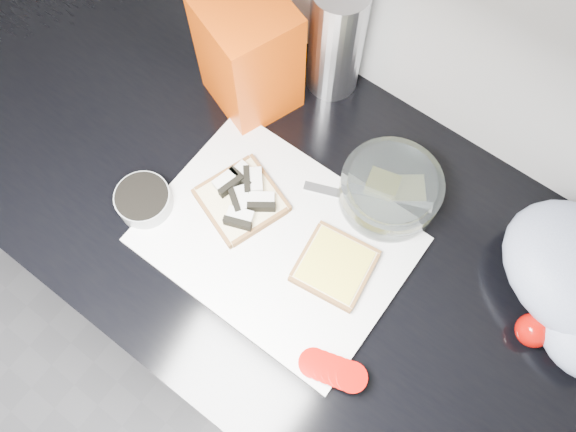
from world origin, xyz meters
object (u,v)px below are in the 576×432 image
object	(u,v)px
glass_bowl	(389,191)
steel_canister	(336,40)
bread_bag	(249,56)
cutting_board	(277,240)

from	to	relation	value
glass_bowl	steel_canister	world-z (taller)	steel_canister
bread_bag	steel_canister	distance (m)	0.14
glass_bowl	steel_canister	distance (m)	0.26
cutting_board	steel_canister	bearing A→B (deg)	109.25
bread_bag	steel_canister	size ratio (longest dim) A/B	0.99
cutting_board	glass_bowl	world-z (taller)	glass_bowl
cutting_board	glass_bowl	distance (m)	0.20
steel_canister	glass_bowl	bearing A→B (deg)	-33.92
bread_bag	steel_canister	bearing A→B (deg)	68.59
bread_bag	steel_canister	world-z (taller)	steel_canister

